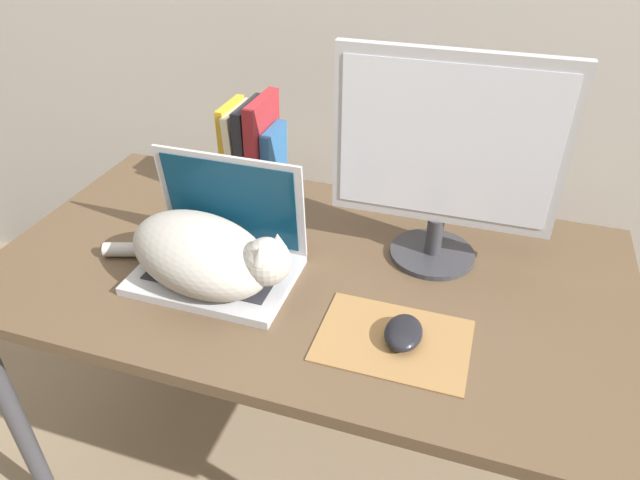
{
  "coord_description": "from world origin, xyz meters",
  "views": [
    {
      "loc": [
        0.33,
        -0.57,
        1.48
      ],
      "look_at": [
        0.04,
        0.33,
        0.84
      ],
      "focal_mm": 32.0,
      "sensor_mm": 36.0,
      "label": 1
    }
  ],
  "objects_px": {
    "laptop": "(220,252)",
    "book_row": "(254,151)",
    "computer_mouse": "(403,333)",
    "external_monitor": "(445,156)",
    "cat": "(205,254)"
  },
  "relations": [
    {
      "from": "cat",
      "to": "computer_mouse",
      "type": "bearing_deg",
      "value": -5.79
    },
    {
      "from": "laptop",
      "to": "computer_mouse",
      "type": "height_order",
      "value": "laptop"
    },
    {
      "from": "book_row",
      "to": "computer_mouse",
      "type": "bearing_deg",
      "value": -42.19
    },
    {
      "from": "laptop",
      "to": "external_monitor",
      "type": "bearing_deg",
      "value": 24.38
    },
    {
      "from": "laptop",
      "to": "book_row",
      "type": "height_order",
      "value": "book_row"
    },
    {
      "from": "external_monitor",
      "to": "cat",
      "type": "bearing_deg",
      "value": -150.66
    },
    {
      "from": "laptop",
      "to": "external_monitor",
      "type": "xyz_separation_m",
      "value": [
        0.42,
        0.19,
        0.2
      ]
    },
    {
      "from": "external_monitor",
      "to": "book_row",
      "type": "height_order",
      "value": "external_monitor"
    },
    {
      "from": "laptop",
      "to": "cat",
      "type": "height_order",
      "value": "laptop"
    },
    {
      "from": "computer_mouse",
      "to": "book_row",
      "type": "distance_m",
      "value": 0.65
    },
    {
      "from": "cat",
      "to": "computer_mouse",
      "type": "relative_size",
      "value": 4.67
    },
    {
      "from": "computer_mouse",
      "to": "external_monitor",
      "type": "bearing_deg",
      "value": 88.05
    },
    {
      "from": "external_monitor",
      "to": "book_row",
      "type": "distance_m",
      "value": 0.52
    },
    {
      "from": "laptop",
      "to": "cat",
      "type": "xyz_separation_m",
      "value": [
        -0.01,
        -0.05,
        0.03
      ]
    },
    {
      "from": "external_monitor",
      "to": "computer_mouse",
      "type": "distance_m",
      "value": 0.36
    }
  ]
}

